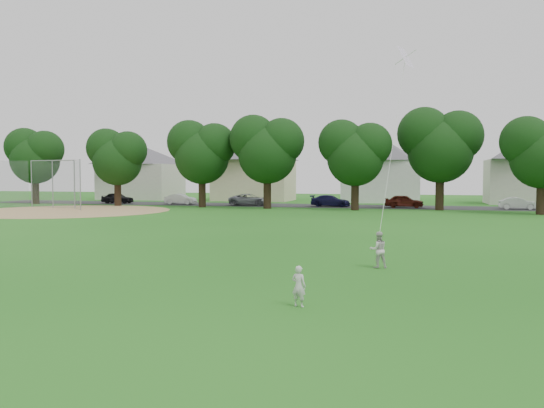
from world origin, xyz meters
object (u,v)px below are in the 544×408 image
(toddler, at_px, (299,286))
(kite, at_px, (393,143))
(baseball_backstop, at_px, (49,184))
(older_boy, at_px, (378,250))

(toddler, height_order, kite, kite)
(kite, distance_m, baseball_backstop, 41.45)
(toddler, height_order, baseball_backstop, baseball_backstop)
(older_boy, xyz_separation_m, kite, (0.37, 1.77, 3.71))
(toddler, xyz_separation_m, baseball_backstop, (-31.85, 31.79, 1.83))
(older_boy, relative_size, kite, 0.16)
(kite, relative_size, baseball_backstop, 0.74)
(older_boy, height_order, baseball_backstop, baseball_backstop)
(kite, bearing_deg, baseball_backstop, 144.41)
(baseball_backstop, bearing_deg, older_boy, -37.83)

